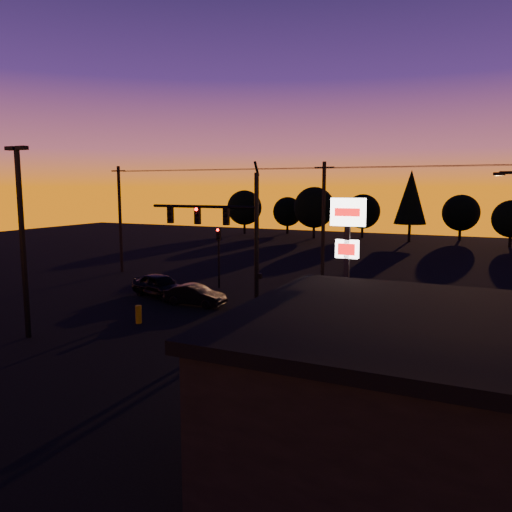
{
  "coord_description": "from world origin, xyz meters",
  "views": [
    {
      "loc": [
        12.49,
        -19.6,
        7.28
      ],
      "look_at": [
        1.0,
        5.0,
        3.5
      ],
      "focal_mm": 35.0,
      "sensor_mm": 36.0,
      "label": 1
    }
  ],
  "objects_px": {
    "bollard": "(139,314)",
    "car_mid": "(195,295)",
    "traffic_signal_mast": "(230,231)",
    "parking_lot_light": "(22,230)",
    "secondary_signal": "(219,249)",
    "pylon_sign": "(347,242)",
    "car_right": "(384,301)",
    "car_left": "(160,285)",
    "suv_parked": "(388,382)"
  },
  "relations": [
    {
      "from": "car_left",
      "to": "parking_lot_light",
      "type": "bearing_deg",
      "value": -165.35
    },
    {
      "from": "car_right",
      "to": "secondary_signal",
      "type": "bearing_deg",
      "value": -110.86
    },
    {
      "from": "secondary_signal",
      "to": "parking_lot_light",
      "type": "bearing_deg",
      "value": -99.79
    },
    {
      "from": "traffic_signal_mast",
      "to": "bollard",
      "type": "xyz_separation_m",
      "value": [
        -4.15,
        -2.66,
        -4.45
      ]
    },
    {
      "from": "parking_lot_light",
      "to": "car_right",
      "type": "xyz_separation_m",
      "value": [
        14.76,
        12.03,
        -4.51
      ]
    },
    {
      "from": "traffic_signal_mast",
      "to": "pylon_sign",
      "type": "xyz_separation_m",
      "value": [
        7.1,
        -2.49,
        -0.02
      ]
    },
    {
      "from": "car_left",
      "to": "car_right",
      "type": "bearing_deg",
      "value": -65.57
    },
    {
      "from": "bollard",
      "to": "suv_parked",
      "type": "bearing_deg",
      "value": -17.5
    },
    {
      "from": "traffic_signal_mast",
      "to": "suv_parked",
      "type": "bearing_deg",
      "value": -35.74
    },
    {
      "from": "traffic_signal_mast",
      "to": "bollard",
      "type": "bearing_deg",
      "value": -147.41
    },
    {
      "from": "car_mid",
      "to": "suv_parked",
      "type": "bearing_deg",
      "value": -125.4
    },
    {
      "from": "traffic_signal_mast",
      "to": "car_left",
      "type": "relative_size",
      "value": 1.9
    },
    {
      "from": "pylon_sign",
      "to": "car_right",
      "type": "relative_size",
      "value": 1.3
    },
    {
      "from": "traffic_signal_mast",
      "to": "parking_lot_light",
      "type": "relative_size",
      "value": 0.94
    },
    {
      "from": "traffic_signal_mast",
      "to": "car_mid",
      "type": "height_order",
      "value": "traffic_signal_mast"
    },
    {
      "from": "car_left",
      "to": "car_mid",
      "type": "height_order",
      "value": "car_left"
    },
    {
      "from": "secondary_signal",
      "to": "car_right",
      "type": "height_order",
      "value": "secondary_signal"
    },
    {
      "from": "traffic_signal_mast",
      "to": "secondary_signal",
      "type": "height_order",
      "value": "traffic_signal_mast"
    },
    {
      "from": "parking_lot_light",
      "to": "bollard",
      "type": "bearing_deg",
      "value": 53.18
    },
    {
      "from": "secondary_signal",
      "to": "bollard",
      "type": "relative_size",
      "value": 4.46
    },
    {
      "from": "secondary_signal",
      "to": "parking_lot_light",
      "type": "xyz_separation_m",
      "value": [
        -2.5,
        -14.49,
        2.41
      ]
    },
    {
      "from": "parking_lot_light",
      "to": "car_left",
      "type": "xyz_separation_m",
      "value": [
        0.44,
        10.19,
        -4.5
      ]
    },
    {
      "from": "suv_parked",
      "to": "car_right",
      "type": "bearing_deg",
      "value": 110.32
    },
    {
      "from": "car_left",
      "to": "traffic_signal_mast",
      "type": "bearing_deg",
      "value": -97.58
    },
    {
      "from": "traffic_signal_mast",
      "to": "car_left",
      "type": "xyz_separation_m",
      "value": [
        -6.96,
        3.2,
        -4.17
      ]
    },
    {
      "from": "car_left",
      "to": "bollard",
      "type": "bearing_deg",
      "value": -137.27
    },
    {
      "from": "bollard",
      "to": "car_right",
      "type": "xyz_separation_m",
      "value": [
        11.52,
        7.7,
        0.27
      ]
    },
    {
      "from": "bollard",
      "to": "car_mid",
      "type": "xyz_separation_m",
      "value": [
        0.56,
        4.81,
        0.15
      ]
    },
    {
      "from": "pylon_sign",
      "to": "car_mid",
      "type": "relative_size",
      "value": 1.76
    },
    {
      "from": "pylon_sign",
      "to": "bollard",
      "type": "height_order",
      "value": "pylon_sign"
    },
    {
      "from": "parking_lot_light",
      "to": "suv_parked",
      "type": "height_order",
      "value": "parking_lot_light"
    },
    {
      "from": "car_right",
      "to": "traffic_signal_mast",
      "type": "bearing_deg",
      "value": -65.16
    },
    {
      "from": "car_mid",
      "to": "parking_lot_light",
      "type": "bearing_deg",
      "value": 156.48
    },
    {
      "from": "parking_lot_light",
      "to": "car_mid",
      "type": "relative_size",
      "value": 2.36
    },
    {
      "from": "secondary_signal",
      "to": "pylon_sign",
      "type": "distance_m",
      "value": 15.75
    },
    {
      "from": "parking_lot_light",
      "to": "car_left",
      "type": "height_order",
      "value": "parking_lot_light"
    },
    {
      "from": "car_left",
      "to": "car_right",
      "type": "distance_m",
      "value": 14.44
    },
    {
      "from": "traffic_signal_mast",
      "to": "bollard",
      "type": "relative_size",
      "value": 8.8
    },
    {
      "from": "bollard",
      "to": "car_mid",
      "type": "distance_m",
      "value": 4.84
    },
    {
      "from": "secondary_signal",
      "to": "parking_lot_light",
      "type": "distance_m",
      "value": 14.9
    },
    {
      "from": "secondary_signal",
      "to": "car_left",
      "type": "relative_size",
      "value": 0.96
    },
    {
      "from": "traffic_signal_mast",
      "to": "car_left",
      "type": "height_order",
      "value": "traffic_signal_mast"
    },
    {
      "from": "bollard",
      "to": "traffic_signal_mast",
      "type": "bearing_deg",
      "value": 32.59
    },
    {
      "from": "parking_lot_light",
      "to": "traffic_signal_mast",
      "type": "bearing_deg",
      "value": 43.37
    },
    {
      "from": "pylon_sign",
      "to": "traffic_signal_mast",
      "type": "bearing_deg",
      "value": 160.64
    },
    {
      "from": "secondary_signal",
      "to": "car_mid",
      "type": "relative_size",
      "value": 1.12
    },
    {
      "from": "pylon_sign",
      "to": "car_left",
      "type": "distance_m",
      "value": 15.73
    },
    {
      "from": "parking_lot_light",
      "to": "pylon_sign",
      "type": "bearing_deg",
      "value": 17.23
    },
    {
      "from": "traffic_signal_mast",
      "to": "car_mid",
      "type": "distance_m",
      "value": 6.0
    },
    {
      "from": "suv_parked",
      "to": "parking_lot_light",
      "type": "bearing_deg",
      "value": -171.34
    }
  ]
}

